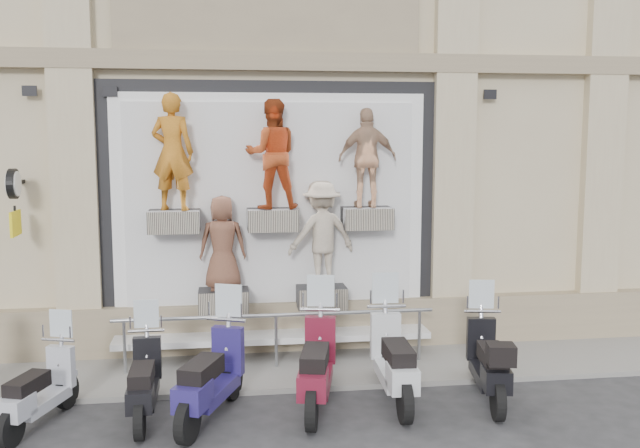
# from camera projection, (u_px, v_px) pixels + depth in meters

# --- Properties ---
(ground) EXTENTS (90.00, 90.00, 0.00)m
(ground) POSITION_uv_depth(u_px,v_px,m) (289.00, 422.00, 9.20)
(ground) COLOR #2A2A2D
(ground) RESTS_ON ground
(sidewalk) EXTENTS (16.00, 2.20, 0.08)m
(sidewalk) POSITION_uv_depth(u_px,v_px,m) (276.00, 367.00, 11.25)
(sidewalk) COLOR gray
(sidewalk) RESTS_ON ground
(building) EXTENTS (14.00, 8.60, 12.00)m
(building) POSITION_uv_depth(u_px,v_px,m) (256.00, 25.00, 15.30)
(building) COLOR #C3B48F
(building) RESTS_ON ground
(shop_vitrine) EXTENTS (5.60, 0.90, 4.30)m
(shop_vitrine) POSITION_uv_depth(u_px,v_px,m) (276.00, 212.00, 11.59)
(shop_vitrine) COLOR black
(shop_vitrine) RESTS_ON ground
(guard_rail) EXTENTS (5.06, 0.10, 0.93)m
(guard_rail) POSITION_uv_depth(u_px,v_px,m) (276.00, 342.00, 11.10)
(guard_rail) COLOR #9EA0A5
(guard_rail) RESTS_ON ground
(clock_sign_bracket) EXTENTS (0.10, 0.80, 1.02)m
(clock_sign_bracket) POSITION_uv_depth(u_px,v_px,m) (14.00, 194.00, 10.72)
(clock_sign_bracket) COLOR black
(clock_sign_bracket) RESTS_ON ground
(scooter_c) EXTENTS (1.03, 1.77, 1.38)m
(scooter_c) POSITION_uv_depth(u_px,v_px,m) (39.00, 374.00, 8.98)
(scooter_c) COLOR #A5A8B3
(scooter_c) RESTS_ON ground
(scooter_d) EXTENTS (0.54, 1.79, 1.45)m
(scooter_d) POSITION_uv_depth(u_px,v_px,m) (143.00, 365.00, 9.22)
(scooter_d) COLOR black
(scooter_d) RESTS_ON ground
(scooter_e) EXTENTS (1.31, 2.12, 1.66)m
(scooter_e) POSITION_uv_depth(u_px,v_px,m) (211.00, 358.00, 9.17)
(scooter_e) COLOR navy
(scooter_e) RESTS_ON ground
(scooter_f) EXTENTS (1.05, 2.17, 1.70)m
(scooter_f) POSITION_uv_depth(u_px,v_px,m) (317.00, 347.00, 9.58)
(scooter_f) COLOR maroon
(scooter_f) RESTS_ON ground
(scooter_g) EXTENTS (0.70, 2.10, 1.69)m
(scooter_g) POSITION_uv_depth(u_px,v_px,m) (394.00, 342.00, 9.80)
(scooter_g) COLOR #BABEC2
(scooter_g) RESTS_ON ground
(scooter_h) EXTENTS (0.91, 2.01, 1.58)m
(scooter_h) POSITION_uv_depth(u_px,v_px,m) (489.00, 345.00, 9.86)
(scooter_h) COLOR black
(scooter_h) RESTS_ON ground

